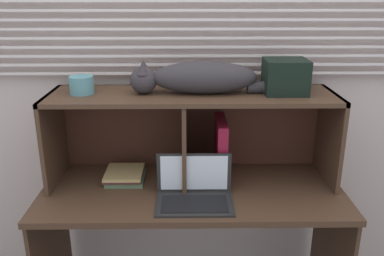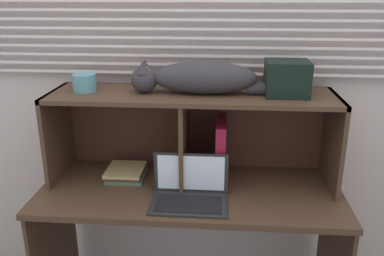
{
  "view_description": "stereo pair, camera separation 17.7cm",
  "coord_description": "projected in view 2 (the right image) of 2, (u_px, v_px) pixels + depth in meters",
  "views": [
    {
      "loc": [
        -0.02,
        -1.61,
        1.68
      ],
      "look_at": [
        0.0,
        0.31,
        1.01
      ],
      "focal_mm": 38.42,
      "sensor_mm": 36.0,
      "label": 1
    },
    {
      "loc": [
        0.15,
        -1.61,
        1.68
      ],
      "look_at": [
        0.0,
        0.31,
        1.01
      ],
      "focal_mm": 38.42,
      "sensor_mm": 36.0,
      "label": 2
    }
  ],
  "objects": [
    {
      "name": "book_stack",
      "position": [
        126.0,
        172.0,
        2.14
      ],
      "size": [
        0.2,
        0.22,
        0.05
      ],
      "color": "#4D674B",
      "rests_on": "desk"
    },
    {
      "name": "hutch_shelf_unit",
      "position": [
        192.0,
        118.0,
        2.06
      ],
      "size": [
        1.4,
        0.38,
        0.45
      ],
      "color": "#462F20",
      "rests_on": "desk"
    },
    {
      "name": "desk",
      "position": [
        190.0,
        213.0,
        2.07
      ],
      "size": [
        1.48,
        0.62,
        0.73
      ],
      "color": "#462F20",
      "rests_on": "ground"
    },
    {
      "name": "cat",
      "position": [
        199.0,
        78.0,
        1.95
      ],
      "size": [
        0.85,
        0.17,
        0.16
      ],
      "color": "#312E31",
      "rests_on": "hutch_shelf_unit"
    },
    {
      "name": "storage_box",
      "position": [
        287.0,
        78.0,
        1.92
      ],
      "size": [
        0.2,
        0.18,
        0.16
      ],
      "primitive_type": "cube",
      "color": "black",
      "rests_on": "hutch_shelf_unit"
    },
    {
      "name": "back_panel_with_blinds",
      "position": [
        196.0,
        69.0,
        2.18
      ],
      "size": [
        4.4,
        0.08,
        2.5
      ],
      "color": "beige",
      "rests_on": "ground"
    },
    {
      "name": "small_basket",
      "position": [
        84.0,
        83.0,
        2.0
      ],
      "size": [
        0.11,
        0.11,
        0.09
      ],
      "primitive_type": "cylinder",
      "color": "teal",
      "rests_on": "hutch_shelf_unit"
    },
    {
      "name": "laptop",
      "position": [
        190.0,
        192.0,
        1.89
      ],
      "size": [
        0.35,
        0.23,
        0.21
      ],
      "color": "black",
      "rests_on": "desk"
    },
    {
      "name": "binder_upright",
      "position": [
        221.0,
        151.0,
        2.06
      ],
      "size": [
        0.05,
        0.27,
        0.32
      ],
      "primitive_type": "cube",
      "color": "maroon",
      "rests_on": "desk"
    }
  ]
}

